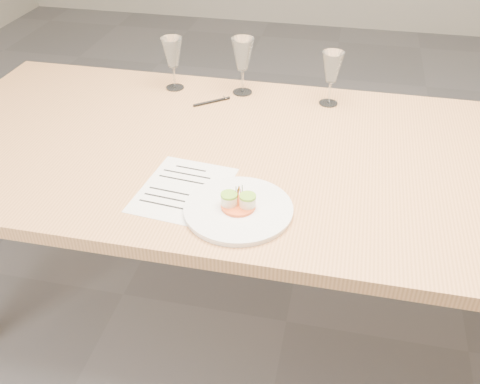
% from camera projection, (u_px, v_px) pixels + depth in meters
% --- Properties ---
extents(ground, '(7.00, 7.00, 0.00)m').
position_uv_depth(ground, '(286.00, 321.00, 2.05)').
color(ground, slate).
rests_on(ground, ground).
extents(dining_table, '(2.40, 1.00, 0.75)m').
position_uv_depth(dining_table, '(297.00, 173.00, 1.65)').
color(dining_table, tan).
rests_on(dining_table, ground).
extents(dinner_plate, '(0.28, 0.28, 0.07)m').
position_uv_depth(dinner_plate, '(238.00, 209.00, 1.38)').
color(dinner_plate, white).
rests_on(dinner_plate, dining_table).
extents(recipe_sheet, '(0.26, 0.31, 0.00)m').
position_uv_depth(recipe_sheet, '(183.00, 189.00, 1.47)').
color(recipe_sheet, white).
rests_on(recipe_sheet, dining_table).
extents(ballpoint_pen, '(0.12, 0.10, 0.01)m').
position_uv_depth(ballpoint_pen, '(212.00, 102.00, 1.90)').
color(ballpoint_pen, black).
rests_on(ballpoint_pen, dining_table).
extents(wine_glass_0, '(0.08, 0.08, 0.19)m').
position_uv_depth(wine_glass_0, '(172.00, 54.00, 1.92)').
color(wine_glass_0, white).
rests_on(wine_glass_0, dining_table).
extents(wine_glass_1, '(0.08, 0.08, 0.20)m').
position_uv_depth(wine_glass_1, '(243.00, 55.00, 1.89)').
color(wine_glass_1, white).
rests_on(wine_glass_1, dining_table).
extents(wine_glass_2, '(0.08, 0.08, 0.19)m').
position_uv_depth(wine_glass_2, '(332.00, 68.00, 1.82)').
color(wine_glass_2, white).
rests_on(wine_glass_2, dining_table).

